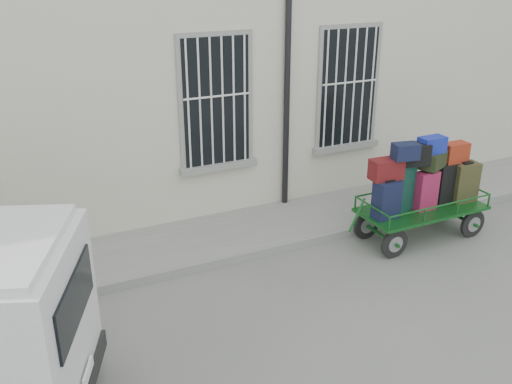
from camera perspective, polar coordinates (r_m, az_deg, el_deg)
The scene contains 4 objects.
ground at distance 8.49m, azimuth 6.55°, elevation -10.15°, with size 80.00×80.00×0.00m, color slate.
building at distance 12.25m, azimuth -6.83°, elevation 15.01°, with size 24.00×5.15×6.00m.
sidewalk at distance 10.14m, azimuth 0.05°, elevation -3.78°, with size 24.00×1.70×0.15m, color gray.
luggage_cart at distance 10.03m, azimuth 16.32°, elevation 0.54°, with size 2.60×1.02×1.82m.
Camera 1 is at (-3.91, -6.01, 4.56)m, focal length 40.00 mm.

